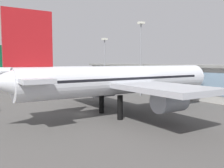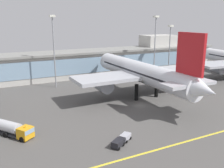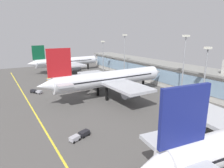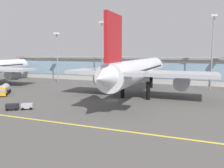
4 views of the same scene
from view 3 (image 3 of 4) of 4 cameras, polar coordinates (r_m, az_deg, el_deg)
ground_plane at (r=82.20m, az=-6.97°, el=-3.50°), size 181.51×181.51×0.00m
taxiway_centreline_stripe at (r=76.44m, az=-22.23°, el=-5.88°), size 145.21×0.50×0.01m
terminal_building at (r=103.63m, az=15.49°, el=3.07°), size 132.65×14.00×15.69m
airliner_near_left at (r=137.02m, az=-12.87°, el=6.21°), size 38.53×49.93×17.86m
airliner_near_right at (r=79.38m, az=-0.79°, el=1.49°), size 41.93×55.68×20.17m
fuel_tanker_truck at (r=110.70m, az=-16.29°, el=1.48°), size 7.33×8.71×2.90m
baggage_tug_near at (r=91.51m, az=-20.90°, el=-1.99°), size 5.49×4.43×1.40m
service_truck_far at (r=50.84m, az=-9.16°, el=-14.32°), size 3.41×5.78×1.40m
apron_light_mast_west at (r=122.64m, az=-2.59°, el=9.04°), size 1.80×1.80×20.59m
apron_light_mast_centre at (r=107.10m, az=3.61°, el=9.42°), size 1.80×1.80×24.45m
apron_light_mast_east at (r=76.14m, az=19.90°, el=6.63°), size 1.80×1.80×24.49m
apron_light_mast_far_east at (r=72.30m, az=25.22°, el=4.11°), size 1.80×1.80×20.82m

